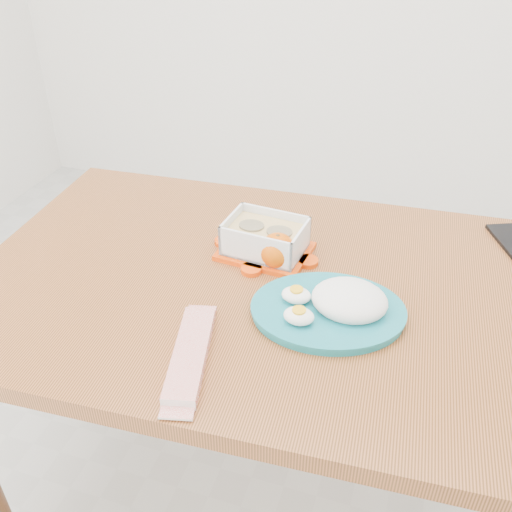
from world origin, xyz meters
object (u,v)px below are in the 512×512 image
(dining_table, at_px, (256,314))
(orange_fruit, at_px, (278,251))
(food_container, at_px, (265,238))
(rice_plate, at_px, (335,304))

(dining_table, relative_size, orange_fruit, 16.00)
(dining_table, distance_m, orange_fruit, 0.15)
(food_container, distance_m, orange_fruit, 0.05)
(dining_table, relative_size, rice_plate, 3.52)
(dining_table, bearing_deg, orange_fruit, 62.43)
(orange_fruit, height_order, rice_plate, rice_plate)
(dining_table, distance_m, rice_plate, 0.23)
(dining_table, xyz_separation_m, food_container, (-0.01, 0.10, 0.14))
(food_container, relative_size, orange_fruit, 2.65)
(dining_table, xyz_separation_m, orange_fruit, (0.03, 0.06, 0.14))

